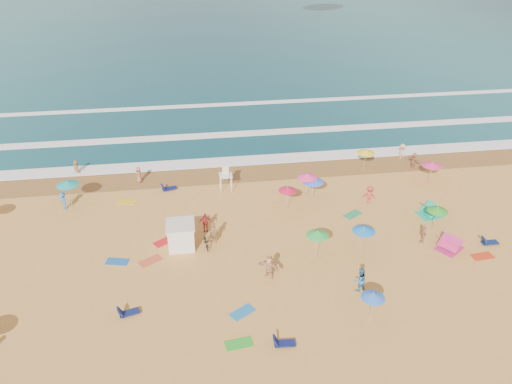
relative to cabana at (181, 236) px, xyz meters
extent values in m
plane|color=gold|center=(4.07, -0.91, -1.00)|extent=(220.00, 220.00, 0.00)
cube|color=#0C4756|center=(4.07, 83.09, -1.00)|extent=(220.00, 140.00, 0.18)
plane|color=olive|center=(4.07, 11.59, -0.99)|extent=(220.00, 220.00, 0.00)
cube|color=white|center=(4.07, 14.09, -0.90)|extent=(200.00, 2.20, 0.05)
cube|color=white|center=(4.07, 21.09, -0.90)|extent=(200.00, 1.60, 0.05)
cube|color=white|center=(4.07, 31.09, -0.90)|extent=(200.00, 1.20, 0.05)
cube|color=white|center=(0.00, 0.00, 0.00)|extent=(2.00, 2.00, 2.00)
cube|color=silver|center=(0.00, 0.00, 1.06)|extent=(2.20, 2.20, 0.12)
imported|color=black|center=(1.90, -0.30, -0.54)|extent=(0.80, 1.79, 0.91)
cone|color=red|center=(9.26, 4.28, 1.07)|extent=(1.60, 1.60, 0.35)
cone|color=green|center=(10.13, -2.91, 1.29)|extent=(1.68, 1.68, 0.35)
cone|color=blue|center=(11.97, -9.87, 1.19)|extent=(1.54, 1.54, 0.35)
cone|color=green|center=(20.63, -0.69, 1.11)|extent=(1.67, 1.67, 0.35)
cone|color=#E63370|center=(23.90, 7.29, 0.93)|extent=(1.93, 1.93, 0.35)
cone|color=blue|center=(13.88, -2.42, 0.98)|extent=(1.76, 1.76, 0.35)
cone|color=#376BFB|center=(11.92, 5.83, 0.88)|extent=(1.95, 1.95, 0.35)
cone|color=yellow|center=(18.34, 10.37, 1.17)|extent=(1.75, 1.75, 0.35)
cone|color=#FF388D|center=(11.45, 6.18, 1.17)|extent=(1.84, 1.84, 0.35)
cone|color=#139F98|center=(-9.76, 7.64, 1.24)|extent=(1.92, 1.92, 0.35)
cube|color=#101B53|center=(-3.51, -7.14, -0.83)|extent=(1.40, 0.87, 0.34)
cube|color=#101852|center=(6.14, -11.14, -0.83)|extent=(1.34, 0.66, 0.34)
cube|color=#102150|center=(24.25, -3.10, -0.83)|extent=(1.30, 0.56, 0.34)
cube|color=#101551|center=(-1.09, 9.14, -0.83)|extent=(1.40, 0.87, 0.34)
cube|color=#1B59AA|center=(-4.89, -1.30, -0.98)|extent=(1.85, 1.23, 0.03)
cube|color=green|center=(3.36, -10.63, -0.98)|extent=(1.80, 1.08, 0.03)
cube|color=yellow|center=(-4.94, 7.46, -0.98)|extent=(1.82, 1.14, 0.03)
cube|color=#C6512E|center=(-2.42, -1.56, -0.98)|extent=(1.90, 1.63, 0.03)
cube|color=red|center=(-1.41, 0.82, -0.98)|extent=(1.89, 1.66, 0.03)
cube|color=#1D73BA|center=(3.88, -7.96, -0.98)|extent=(1.90, 1.63, 0.03)
cube|color=#238D53|center=(14.76, 2.61, -0.98)|extent=(1.90, 1.62, 0.03)
cube|color=red|center=(22.86, -4.48, -0.98)|extent=(1.77, 1.01, 0.03)
imported|color=#B97A55|center=(23.54, 10.33, -0.17)|extent=(1.19, 1.57, 1.65)
imported|color=red|center=(16.77, 4.31, -0.16)|extent=(1.25, 1.04, 1.68)
imported|color=#B82E31|center=(1.95, 1.90, -0.16)|extent=(0.99, 0.42, 1.68)
imported|color=#256DAE|center=(12.23, -6.86, -0.08)|extent=(1.07, 0.94, 1.84)
imported|color=#E1A376|center=(23.22, 12.61, -0.31)|extent=(0.99, 1.35, 1.88)
imported|color=brown|center=(-10.27, 13.82, -0.41)|extent=(0.90, 0.98, 1.69)
imported|color=blue|center=(-10.25, 7.03, -0.19)|extent=(1.08, 1.21, 1.62)
imported|color=tan|center=(6.23, -4.57, -0.09)|extent=(1.68, 1.40, 1.81)
imported|color=#AC6C4F|center=(-3.98, 11.11, -0.20)|extent=(0.84, 0.93, 1.60)
imported|color=tan|center=(19.02, -2.11, -0.18)|extent=(0.84, 1.04, 1.65)
imported|color=brown|center=(2.53, 0.19, -0.09)|extent=(0.80, 0.72, 1.83)
camera|label=1|loc=(1.41, -32.38, 22.58)|focal=35.00mm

